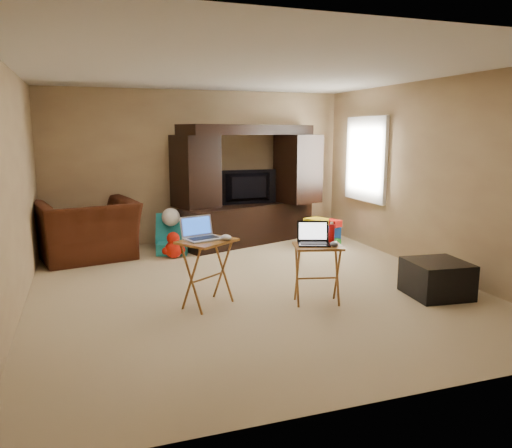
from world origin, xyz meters
name	(u,v)px	position (x,y,z in m)	size (l,w,h in m)	color
floor	(251,287)	(0.00, 0.00, 0.00)	(5.50, 5.50, 0.00)	beige
ceiling	(250,70)	(0.00, 0.00, 2.50)	(5.50, 5.50, 0.00)	silver
wall_back	(198,167)	(0.00, 2.75, 1.25)	(5.00, 5.00, 0.00)	tan
wall_front	(386,223)	(0.00, -2.75, 1.25)	(5.00, 5.00, 0.00)	tan
wall_left	(12,191)	(-2.50, 0.00, 1.25)	(5.50, 5.50, 0.00)	tan
wall_right	(431,177)	(2.50, 0.00, 1.25)	(5.50, 5.50, 0.00)	tan
window_pane	(367,159)	(2.48, 1.55, 1.40)	(1.20, 1.20, 0.00)	white
window_frame	(366,159)	(2.46, 1.55, 1.40)	(0.06, 1.14, 1.34)	white
entertainment_center	(249,185)	(0.74, 2.33, 0.97)	(2.37, 0.59, 1.94)	black
television	(249,187)	(0.74, 2.29, 0.93)	(0.99, 0.13, 0.57)	black
recliner	(87,230)	(-1.81, 2.03, 0.43)	(1.32, 1.15, 0.86)	#49200F
child_rocker	(173,234)	(-0.59, 1.99, 0.30)	(0.45, 0.52, 0.60)	teal
plush_toy	(173,245)	(-0.63, 1.69, 0.20)	(0.35, 0.30, 0.39)	red
push_toy	(322,231)	(1.82, 1.77, 0.23)	(0.61, 0.44, 0.46)	blue
ottoman	(437,279)	(1.88, -1.00, 0.20)	(0.62, 0.62, 0.40)	black
tray_table_left	(208,273)	(-0.64, -0.47, 0.36)	(0.55, 0.44, 0.71)	#AD6B29
tray_table_right	(317,274)	(0.49, -0.78, 0.32)	(0.50, 0.40, 0.64)	#AB6829
laptop_left	(203,228)	(-0.67, -0.44, 0.83)	(0.37, 0.30, 0.24)	#A6A6AA
laptop_right	(314,234)	(0.45, -0.76, 0.76)	(0.34, 0.28, 0.24)	black
mouse_left	(226,237)	(-0.45, -0.54, 0.74)	(0.09, 0.15, 0.06)	silver
mouse_right	(334,244)	(0.62, -0.90, 0.67)	(0.08, 0.13, 0.05)	#434348
water_bottle	(332,233)	(0.69, -0.70, 0.74)	(0.06, 0.06, 0.20)	red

